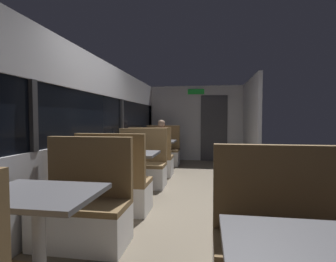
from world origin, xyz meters
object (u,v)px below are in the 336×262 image
(bench_far_window_facing_entry, at_px, (162,153))
(bench_front_aisle_facing_entry, at_px, (282,258))
(bench_far_window_facing_end, at_px, (151,161))
(bench_mid_window_facing_entry, at_px, (141,169))
(bench_mid_window_facing_end, at_px, (115,188))
(seated_passenger, at_px, (162,146))
(dining_table_far_window, at_px, (157,144))
(dining_table_mid_window, at_px, (130,158))
(dining_table_near_window, at_px, (38,205))
(bench_near_window_facing_entry, at_px, (83,212))

(bench_far_window_facing_entry, height_order, bench_front_aisle_facing_entry, same)
(bench_far_window_facing_end, bearing_deg, bench_mid_window_facing_entry, -90.00)
(bench_mid_window_facing_end, relative_size, seated_passenger, 0.87)
(dining_table_far_window, xyz_separation_m, bench_far_window_facing_end, (0.00, -0.70, -0.31))
(bench_far_window_facing_entry, bearing_deg, bench_far_window_facing_end, -90.00)
(seated_passenger, bearing_deg, dining_table_far_window, -90.00)
(dining_table_far_window, relative_size, bench_front_aisle_facing_entry, 0.82)
(dining_table_mid_window, bearing_deg, bench_mid_window_facing_end, -90.00)
(dining_table_mid_window, height_order, bench_front_aisle_facing_entry, bench_front_aisle_facing_entry)
(bench_far_window_facing_end, relative_size, bench_front_aisle_facing_entry, 1.00)
(bench_far_window_facing_entry, xyz_separation_m, seated_passenger, (0.00, -0.07, 0.21))
(dining_table_near_window, distance_m, dining_table_mid_window, 2.32)
(seated_passenger, bearing_deg, dining_table_mid_window, -90.00)
(bench_near_window_facing_entry, distance_m, bench_front_aisle_facing_entry, 1.89)
(dining_table_mid_window, bearing_deg, bench_far_window_facing_end, 90.00)
(dining_table_far_window, bearing_deg, bench_mid_window_facing_entry, -90.00)
(dining_table_near_window, bearing_deg, dining_table_mid_window, 90.00)
(bench_near_window_facing_entry, distance_m, seated_passenger, 4.57)
(dining_table_far_window, xyz_separation_m, seated_passenger, (0.00, 0.63, -0.10))
(bench_mid_window_facing_entry, relative_size, seated_passenger, 0.87)
(bench_mid_window_facing_end, xyz_separation_m, bench_far_window_facing_end, (0.00, 2.32, 0.00))
(bench_near_window_facing_entry, height_order, bench_far_window_facing_entry, same)
(dining_table_near_window, distance_m, dining_table_far_window, 4.64)
(dining_table_mid_window, xyz_separation_m, bench_mid_window_facing_end, (0.00, -0.70, -0.31))
(seated_passenger, bearing_deg, bench_front_aisle_facing_entry, -70.88)
(bench_mid_window_facing_entry, bearing_deg, seated_passenger, 90.00)
(bench_mid_window_facing_entry, xyz_separation_m, seated_passenger, (0.00, 2.25, 0.21))
(bench_mid_window_facing_end, relative_size, bench_front_aisle_facing_entry, 1.00)
(dining_table_near_window, height_order, bench_near_window_facing_entry, bench_near_window_facing_entry)
(bench_mid_window_facing_entry, bearing_deg, dining_table_mid_window, -90.00)
(dining_table_mid_window, bearing_deg, bench_mid_window_facing_entry, 90.00)
(bench_near_window_facing_entry, xyz_separation_m, bench_front_aisle_facing_entry, (1.79, -0.60, 0.00))
(dining_table_mid_window, height_order, dining_table_far_window, same)
(dining_table_far_window, height_order, bench_front_aisle_facing_entry, bench_front_aisle_facing_entry)
(dining_table_mid_window, height_order, bench_far_window_facing_end, bench_far_window_facing_end)
(bench_front_aisle_facing_entry, bearing_deg, bench_mid_window_facing_end, 139.68)
(bench_mid_window_facing_entry, bearing_deg, bench_far_window_facing_end, 90.00)
(dining_table_mid_window, xyz_separation_m, bench_far_window_facing_entry, (0.00, 3.02, -0.31))
(dining_table_mid_window, bearing_deg, dining_table_far_window, 90.00)
(dining_table_near_window, xyz_separation_m, bench_mid_window_facing_entry, (0.00, 3.02, -0.31))
(bench_far_window_facing_end, height_order, bench_far_window_facing_entry, same)
(bench_front_aisle_facing_entry, bearing_deg, seated_passenger, 109.12)
(dining_table_near_window, relative_size, dining_table_mid_window, 1.00)
(dining_table_near_window, height_order, bench_front_aisle_facing_entry, bench_front_aisle_facing_entry)
(dining_table_far_window, bearing_deg, bench_far_window_facing_end, -90.00)
(dining_table_far_window, bearing_deg, dining_table_near_window, -90.00)
(bench_front_aisle_facing_entry, bearing_deg, bench_mid_window_facing_entry, 121.53)
(bench_mid_window_facing_end, bearing_deg, bench_mid_window_facing_entry, 90.00)
(dining_table_near_window, xyz_separation_m, bench_far_window_facing_end, (0.00, 3.94, -0.31))
(dining_table_near_window, height_order, bench_far_window_facing_end, bench_far_window_facing_end)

